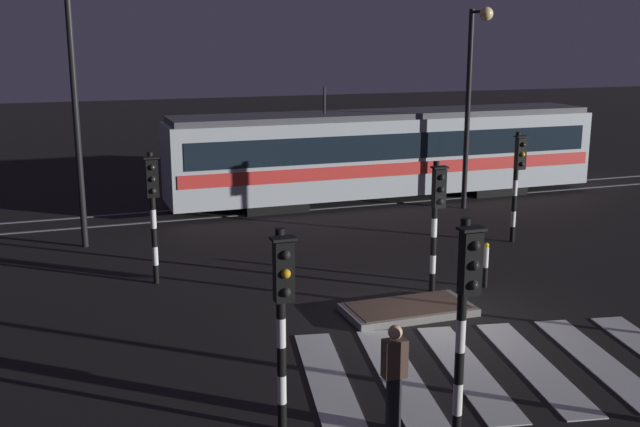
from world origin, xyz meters
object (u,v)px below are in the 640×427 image
tram (386,153)px  street_lamp_trackside_right (473,83)px  traffic_light_kerb_mid_left (465,301)px  bollard_island_edge (486,265)px  traffic_light_corner_far_right (518,171)px  traffic_light_corner_far_left (153,199)px  traffic_light_median_centre (437,208)px  traffic_light_corner_near_left (283,302)px  street_lamp_trackside_left (73,76)px  pedestrian_waiting_at_kerb (394,377)px

tram → street_lamp_trackside_right: bearing=-50.5°
traffic_light_kerb_mid_left → tram: bearing=69.4°
tram → bollard_island_edge: bearing=-100.6°
traffic_light_kerb_mid_left → traffic_light_corner_far_right: size_ratio=1.07×
street_lamp_trackside_right → traffic_light_corner_far_left: bearing=-157.6°
traffic_light_corner_far_left → traffic_light_median_centre: bearing=-24.6°
traffic_light_corner_far_right → bollard_island_edge: (-2.95, -3.25, -1.58)m
street_lamp_trackside_right → traffic_light_median_centre: bearing=-125.0°
traffic_light_corner_far_right → traffic_light_corner_near_left: 12.59m
traffic_light_median_centre → street_lamp_trackside_left: bearing=138.6°
traffic_light_corner_far_left → pedestrian_waiting_at_kerb: traffic_light_corner_far_left is taller
traffic_light_corner_far_right → traffic_light_corner_near_left: (-9.51, -8.25, -0.02)m
street_lamp_trackside_left → traffic_light_kerb_mid_left: bearing=-70.4°
tram → bollard_island_edge: (-1.86, -9.97, -1.19)m
traffic_light_corner_far_right → traffic_light_corner_far_left: size_ratio=1.00×
pedestrian_waiting_at_kerb → bollard_island_edge: 7.37m
traffic_light_kerb_mid_left → bollard_island_edge: traffic_light_kerb_mid_left is taller
traffic_light_median_centre → street_lamp_trackside_right: (5.21, 7.44, 2.29)m
traffic_light_kerb_mid_left → tram: size_ratio=0.22×
traffic_light_corner_near_left → traffic_light_corner_far_left: size_ratio=0.99×
traffic_light_corner_near_left → street_lamp_trackside_right: street_lamp_trackside_right is taller
traffic_light_kerb_mid_left → street_lamp_trackside_right: size_ratio=0.51×
pedestrian_waiting_at_kerb → bollard_island_edge: size_ratio=1.54×
traffic_light_corner_near_left → bollard_island_edge: size_ratio=2.89×
traffic_light_kerb_mid_left → traffic_light_corner_far_left: (-3.16, 9.12, -0.15)m
traffic_light_kerb_mid_left → street_lamp_trackside_right: 16.13m
street_lamp_trackside_right → traffic_light_corner_far_right: bearing=-102.3°
traffic_light_corner_far_right → traffic_light_median_centre: traffic_light_corner_far_right is taller
traffic_light_kerb_mid_left → bollard_island_edge: 7.76m
traffic_light_corner_far_right → tram: tram is taller
tram → pedestrian_waiting_at_kerb: 16.88m
traffic_light_corner_near_left → traffic_light_median_centre: traffic_light_corner_near_left is taller
traffic_light_kerb_mid_left → traffic_light_corner_far_left: 9.65m
traffic_light_corner_far_right → traffic_light_kerb_mid_left: bearing=-127.1°
traffic_light_corner_far_right → traffic_light_corner_far_left: (-10.36, -0.39, 0.00)m
traffic_light_kerb_mid_left → pedestrian_waiting_at_kerb: 1.76m
traffic_light_corner_far_right → tram: bearing=99.2°
traffic_light_corner_far_left → bollard_island_edge: size_ratio=2.92×
traffic_light_corner_near_left → street_lamp_trackside_left: street_lamp_trackside_left is taller
pedestrian_waiting_at_kerb → traffic_light_corner_near_left: bearing=164.3°
traffic_light_kerb_mid_left → traffic_light_corner_near_left: (-2.30, 1.26, -0.17)m
traffic_light_corner_far_left → bollard_island_edge: (7.41, -2.86, -1.58)m
traffic_light_median_centre → street_lamp_trackside_left: (-7.56, 6.67, 2.79)m
traffic_light_kerb_mid_left → pedestrian_waiting_at_kerb: bearing=130.7°
traffic_light_kerb_mid_left → traffic_light_corner_far_right: bearing=52.9°
traffic_light_corner_far_right → street_lamp_trackside_left: bearing=163.5°
traffic_light_corner_far_right → pedestrian_waiting_at_kerb: traffic_light_corner_far_right is taller
traffic_light_corner_far_right → traffic_light_corner_far_left: traffic_light_corner_far_left is taller
street_lamp_trackside_left → pedestrian_waiting_at_kerb: bearing=-72.1°
traffic_light_kerb_mid_left → traffic_light_corner_near_left: 2.63m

